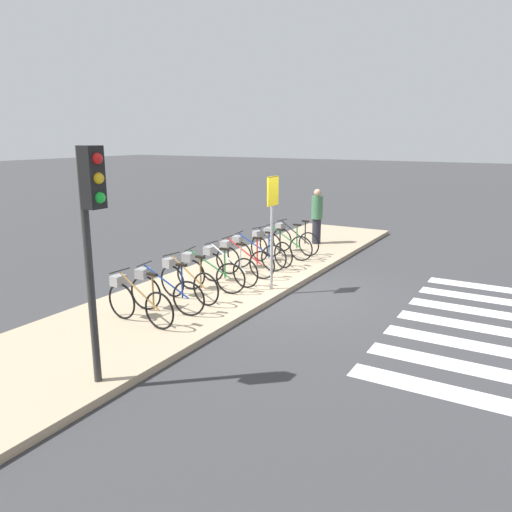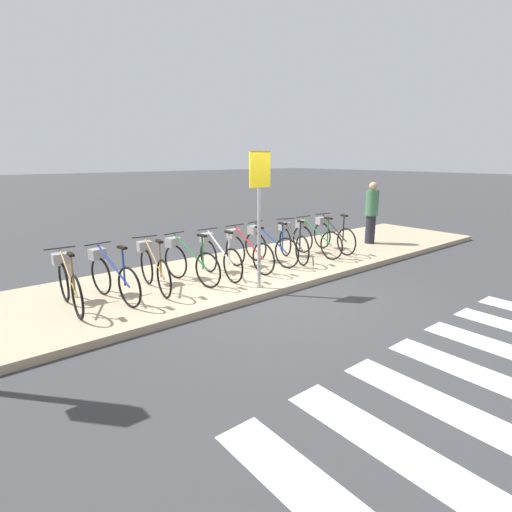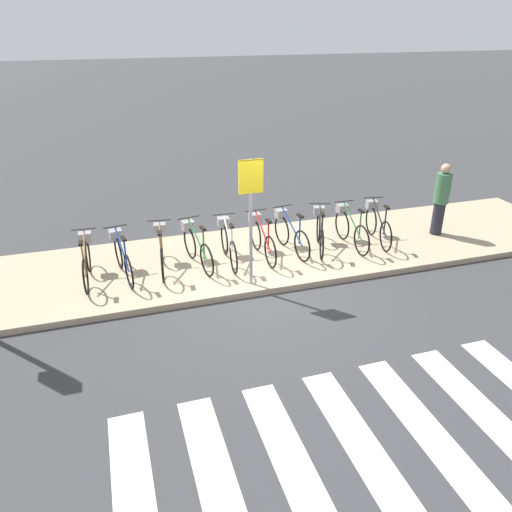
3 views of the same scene
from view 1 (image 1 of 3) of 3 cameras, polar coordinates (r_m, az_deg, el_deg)
ground_plane at (r=10.77m, az=3.61°, el=-4.40°), size 120.00×120.00×0.00m
sidewalk at (r=11.47m, az=-3.13°, el=-2.95°), size 15.67×3.01×0.12m
parked_bicycle_0 at (r=8.94m, az=-13.58°, el=-4.84°), size 0.46×1.57×0.97m
parked_bicycle_1 at (r=9.37m, az=-10.67°, el=-3.83°), size 0.46×1.56×0.97m
parked_bicycle_2 at (r=9.98m, az=-8.11°, el=-2.66°), size 0.46×1.57×0.97m
parked_bicycle_3 at (r=10.49m, az=-5.71°, el=-1.78°), size 0.47×1.56×0.97m
parked_bicycle_4 at (r=10.99m, az=-3.60°, el=-1.03°), size 0.46×1.57×0.97m
parked_bicycle_5 at (r=11.59m, az=-1.72°, el=-0.24°), size 0.46×1.58×0.97m
parked_bicycle_6 at (r=12.18m, az=-0.38°, el=0.44°), size 0.46×1.57×0.97m
parked_bicycle_7 at (r=12.71m, az=1.44°, el=1.00°), size 0.65×1.50×0.97m
parked_bicycle_8 at (r=13.29m, az=3.02°, el=1.54°), size 0.46×1.57×0.97m
parked_bicycle_9 at (r=13.91m, az=4.18°, el=2.07°), size 0.46×1.56×0.97m
pedestrian at (r=15.19m, az=6.98°, el=4.66°), size 0.34×0.34×1.66m
traffic_light at (r=6.45m, az=-18.28°, el=4.28°), size 0.24×0.40×3.09m
sign_post at (r=10.34m, az=1.87°, el=4.85°), size 0.44×0.07×2.40m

